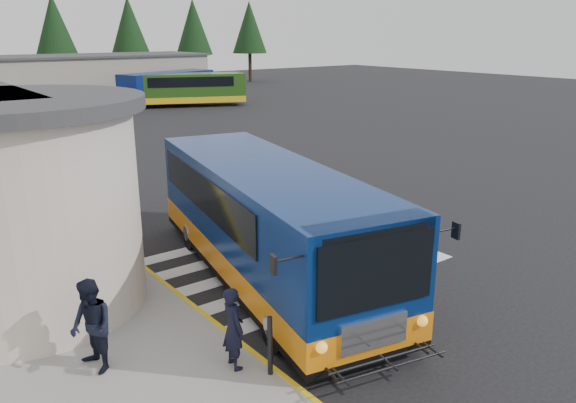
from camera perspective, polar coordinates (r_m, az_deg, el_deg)
ground at (r=16.94m, az=-0.40°, el=-4.83°), size 140.00×140.00×0.00m
curb_strip at (r=18.51m, az=-18.18°, el=-3.52°), size 0.12×34.00×0.16m
crosswalk at (r=16.06m, az=-0.11°, el=-6.05°), size 8.00×5.35×0.01m
depot_building at (r=56.88m, az=-21.89°, el=11.51°), size 26.40×8.40×4.20m
tree_line at (r=64.54m, az=-24.16°, el=15.93°), size 58.40×4.40×10.00m
transit_bus at (r=14.48m, az=-2.12°, el=-2.55°), size 5.31×11.05×3.03m
pedestrian_a at (r=10.79m, az=-5.58°, el=-12.65°), size 0.44×0.63×1.63m
pedestrian_b at (r=11.19m, az=-19.33°, el=-11.89°), size 0.80×0.97×1.81m
bollard at (r=10.63m, az=-1.84°, el=-14.44°), size 0.10×0.10×1.18m
far_bus_a at (r=52.66m, az=-12.11°, el=11.41°), size 9.76×5.39×2.43m
far_bus_b at (r=50.54m, az=-9.89°, el=11.30°), size 9.62×6.00×2.41m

